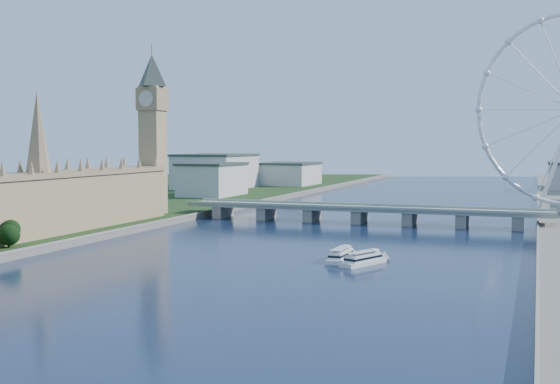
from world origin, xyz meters
The scene contains 6 objects.
parliament_range centered at (-128.00, 170.00, 18.48)m, with size 24.00×200.00×70.00m.
big_ben centered at (-128.00, 278.00, 66.57)m, with size 20.02×20.02×110.00m.
westminster_bridge centered at (0.00, 300.00, 6.63)m, with size 220.00×22.00×9.50m.
city_skyline centered at (39.22, 560.08, 16.96)m, with size 505.00×280.00×32.00m.
tour_boat_near centered at (25.47, 164.41, 0.00)m, with size 6.51×25.68×5.63m, color silver, non-canonical shape.
tour_boat_far centered at (36.13, 158.45, 0.00)m, with size 6.57×25.93×5.69m, color silver, non-canonical shape.
Camera 1 is at (99.65, -108.58, 47.71)m, focal length 45.00 mm.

